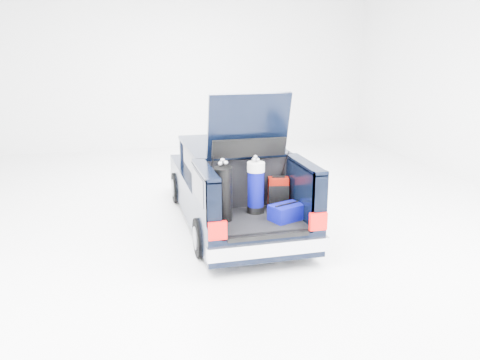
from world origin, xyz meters
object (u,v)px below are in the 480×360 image
object	(u,v)px
red_suitcase	(278,193)
black_golf_bag	(224,194)
car	(232,186)
blue_duffel	(287,212)
blue_golf_bag	(256,187)

from	to	relation	value
red_suitcase	black_golf_bag	size ratio (longest dim) A/B	0.56
car	black_golf_bag	xyz separation A→B (m)	(-0.50, -1.58, 0.36)
black_golf_bag	blue_duffel	bearing A→B (deg)	4.47
car	blue_golf_bag	distance (m)	1.37
red_suitcase	blue_duffel	distance (m)	0.59
red_suitcase	blue_golf_bag	xyz separation A→B (m)	(-0.42, -0.13, 0.17)
black_golf_bag	car	bearing A→B (deg)	88.28
black_golf_bag	blue_golf_bag	bearing A→B (deg)	39.75
car	black_golf_bag	distance (m)	1.69
black_golf_bag	blue_golf_bag	distance (m)	0.63
blue_golf_bag	blue_duffel	world-z (taller)	blue_golf_bag
red_suitcase	blue_duffel	bearing A→B (deg)	-83.64
red_suitcase	blue_duffel	size ratio (longest dim) A/B	0.92
car	blue_golf_bag	size ratio (longest dim) A/B	5.04
car	black_golf_bag	size ratio (longest dim) A/B	4.88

